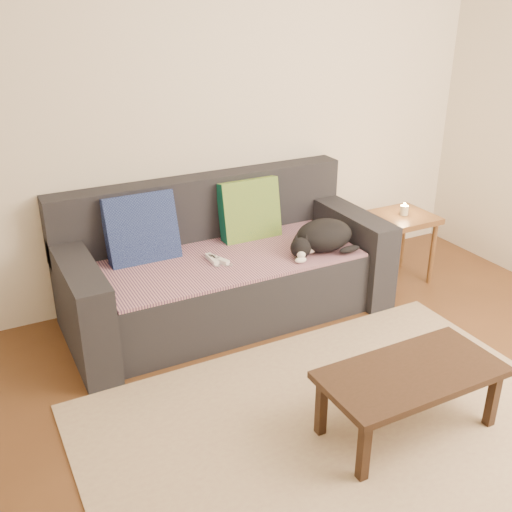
# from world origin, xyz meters

# --- Properties ---
(ground) EXTENTS (4.50, 4.50, 0.00)m
(ground) POSITION_xyz_m (0.00, 0.00, 0.00)
(ground) COLOR brown
(ground) RESTS_ON ground
(back_wall) EXTENTS (4.50, 0.04, 2.60)m
(back_wall) POSITION_xyz_m (0.00, 2.00, 1.30)
(back_wall) COLOR beige
(back_wall) RESTS_ON ground
(sofa) EXTENTS (2.10, 0.94, 0.87)m
(sofa) POSITION_xyz_m (0.00, 1.57, 0.31)
(sofa) COLOR #232328
(sofa) RESTS_ON ground
(throw_blanket) EXTENTS (1.66, 0.74, 0.02)m
(throw_blanket) POSITION_xyz_m (0.00, 1.48, 0.43)
(throw_blanket) COLOR #402648
(throw_blanket) RESTS_ON sofa
(cushion_navy) EXTENTS (0.45, 0.23, 0.47)m
(cushion_navy) POSITION_xyz_m (-0.49, 1.74, 0.63)
(cushion_navy) COLOR #0F1842
(cushion_navy) RESTS_ON throw_blanket
(cushion_green) EXTENTS (0.42, 0.18, 0.43)m
(cushion_green) POSITION_xyz_m (0.28, 1.74, 0.63)
(cushion_green) COLOR #0B4938
(cushion_green) RESTS_ON throw_blanket
(cat) EXTENTS (0.53, 0.42, 0.21)m
(cat) POSITION_xyz_m (0.59, 1.30, 0.54)
(cat) COLOR black
(cat) RESTS_ON throw_blanket
(wii_remote_a) EXTENTS (0.04, 0.15, 0.03)m
(wii_remote_a) POSITION_xyz_m (-0.12, 1.47, 0.46)
(wii_remote_a) COLOR white
(wii_remote_a) RESTS_ON throw_blanket
(wii_remote_b) EXTENTS (0.09, 0.15, 0.03)m
(wii_remote_b) POSITION_xyz_m (-0.09, 1.44, 0.46)
(wii_remote_b) COLOR white
(wii_remote_b) RESTS_ON throw_blanket
(side_table) EXTENTS (0.41, 0.41, 0.52)m
(side_table) POSITION_xyz_m (1.38, 1.42, 0.43)
(side_table) COLOR brown
(side_table) RESTS_ON ground
(candle) EXTENTS (0.06, 0.06, 0.09)m
(candle) POSITION_xyz_m (1.38, 1.42, 0.55)
(candle) COLOR beige
(candle) RESTS_ON side_table
(rug) EXTENTS (2.50, 1.80, 0.01)m
(rug) POSITION_xyz_m (0.00, 0.15, 0.01)
(rug) COLOR tan
(rug) RESTS_ON ground
(coffee_table) EXTENTS (0.90, 0.45, 0.36)m
(coffee_table) POSITION_xyz_m (0.29, 0.05, 0.31)
(coffee_table) COLOR black
(coffee_table) RESTS_ON rug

